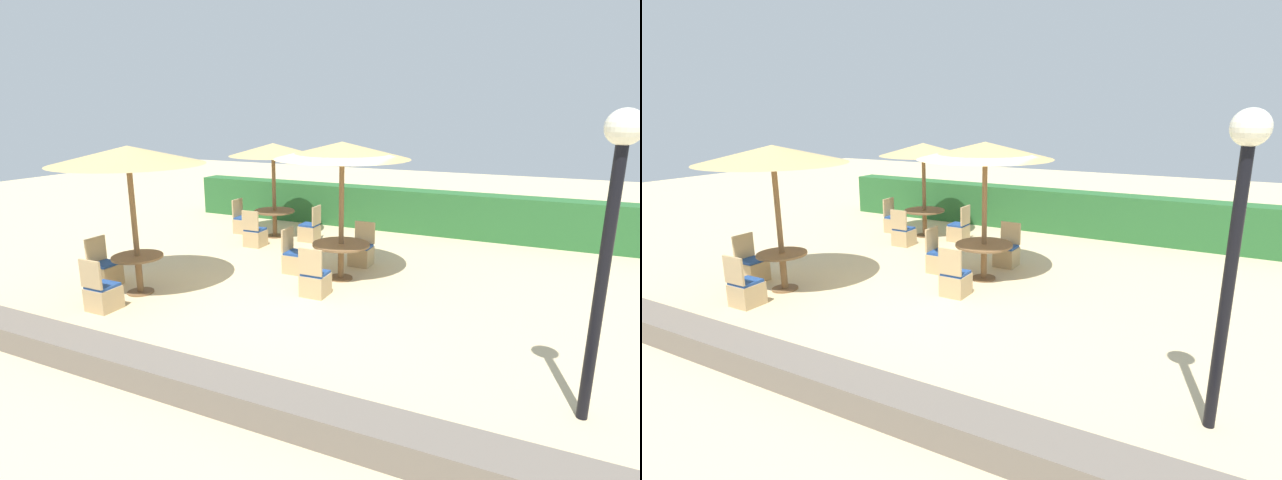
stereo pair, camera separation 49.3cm
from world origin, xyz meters
TOP-DOWN VIEW (x-y plane):
  - ground_plane at (0.00, 0.00)m, footprint 40.00×40.00m
  - hedge_row at (0.00, 5.71)m, footprint 13.00×0.70m
  - stone_border at (0.00, -3.57)m, footprint 10.00×0.56m
  - lamp_post at (4.48, -2.07)m, footprint 0.36×0.36m
  - parasol_back_left at (-2.75, 3.54)m, footprint 2.30×2.30m
  - round_table_back_left at (-2.75, 3.54)m, footprint 1.07×1.07m
  - patio_chair_back_left_west at (-3.74, 3.54)m, footprint 0.46×0.46m
  - patio_chair_back_left_south at (-2.69, 2.48)m, footprint 0.46×0.46m
  - patio_chair_back_left_east at (-1.69, 3.54)m, footprint 0.46×0.46m
  - parasol_center at (0.22, 1.12)m, footprint 2.61×2.61m
  - round_table_center at (0.22, 1.12)m, footprint 1.14×1.14m
  - patio_chair_center_south at (0.17, 0.04)m, footprint 0.46×0.46m
  - patio_chair_center_north at (0.26, 2.16)m, footprint 0.46×0.46m
  - patio_chair_center_west at (-0.79, 1.09)m, footprint 0.46×0.46m
  - parasol_front_left at (-2.82, -1.24)m, footprint 2.67×2.67m
  - round_table_front_left at (-2.82, -1.24)m, footprint 0.92×0.92m
  - patio_chair_front_left_west at (-3.76, -1.19)m, footprint 0.46×0.46m
  - patio_chair_front_left_south at (-2.78, -2.12)m, footprint 0.46×0.46m

SIDE VIEW (x-z plane):
  - ground_plane at x=0.00m, z-range 0.00..0.00m
  - stone_border at x=0.00m, z-range 0.00..0.35m
  - patio_chair_back_left_west at x=-3.74m, z-range -0.20..0.73m
  - patio_chair_back_left_south at x=-2.69m, z-range -0.20..0.73m
  - patio_chair_back_left_east at x=-1.69m, z-range -0.20..0.73m
  - patio_chair_center_south at x=0.17m, z-range -0.20..0.73m
  - patio_chair_center_north at x=0.26m, z-range -0.20..0.73m
  - patio_chair_center_west at x=-0.79m, z-range -0.20..0.73m
  - patio_chair_front_left_west at x=-3.76m, z-range -0.20..0.73m
  - patio_chair_front_left_south at x=-2.78m, z-range -0.20..0.73m
  - round_table_front_left at x=-2.82m, z-range 0.18..0.90m
  - round_table_back_left at x=-2.75m, z-range 0.21..0.92m
  - hedge_row at x=0.00m, z-range 0.00..1.17m
  - round_table_center at x=0.22m, z-range 0.22..0.95m
  - parasol_back_left at x=-2.75m, z-range 1.06..3.54m
  - lamp_post at x=4.48m, z-range 0.69..4.01m
  - parasol_front_left at x=-2.82m, z-range 1.18..3.88m
  - parasol_center at x=0.22m, z-range 1.19..3.91m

